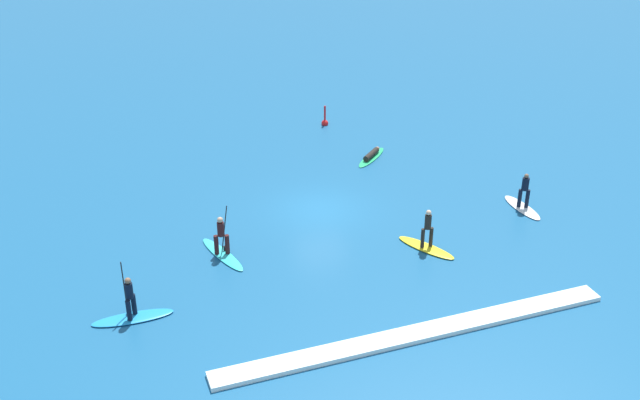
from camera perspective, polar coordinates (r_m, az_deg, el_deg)
The scene contains 8 objects.
ground_plane at distance 35.75m, azimuth -0.00°, elevation -0.71°, with size 120.00×120.00×0.00m, color #195684.
surfer_on_white_board at distance 36.92m, azimuth 15.23°, elevation -0.00°, with size 0.82×2.71×1.83m.
surfer_on_blue_board at distance 28.96m, azimuth -14.15°, elevation -8.19°, with size 3.05×0.89×2.32m.
surfer_on_green_board at distance 41.21m, azimuth 3.95°, elevation 3.40°, with size 2.63×2.49×0.39m.
surfer_on_yellow_board at distance 32.69m, azimuth 8.13°, elevation -3.10°, with size 1.98×2.85×1.89m.
surfer_on_teal_board at distance 32.15m, azimuth -7.48°, elevation -3.52°, with size 1.52×3.32×2.20m.
marker_buoy at distance 45.68m, azimuth 0.37°, elevation 5.98°, with size 0.42×0.42×1.31m.
wave_crest at distance 27.67m, azimuth 7.43°, elevation -10.07°, with size 15.33×0.90×0.18m, color white.
Camera 1 is at (-10.71, -29.70, 16.75)m, focal length 42.00 mm.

